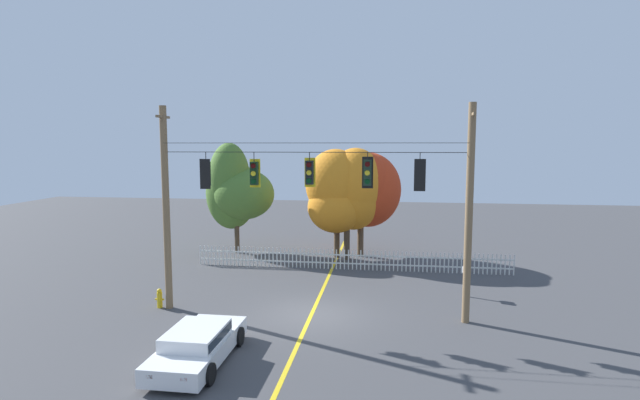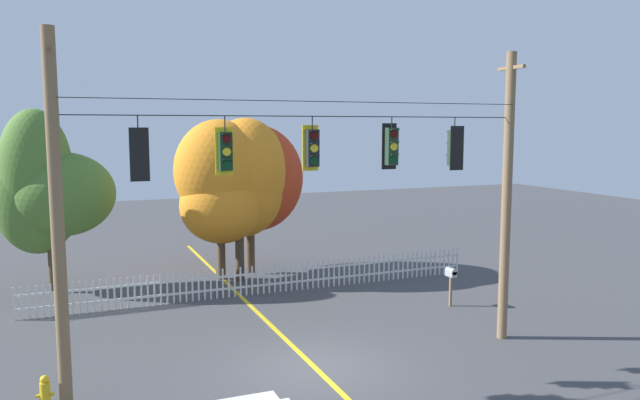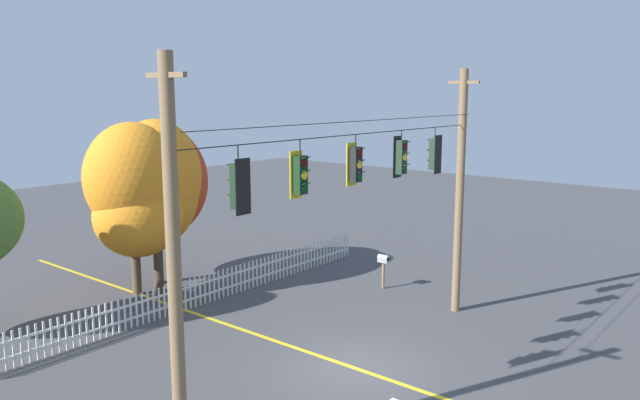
{
  "view_description": "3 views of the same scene",
  "coord_description": "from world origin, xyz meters",
  "px_view_note": "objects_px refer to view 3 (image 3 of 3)",
  "views": [
    {
      "loc": [
        3.0,
        -19.07,
        6.89
      ],
      "look_at": [
        0.21,
        1.09,
        4.57
      ],
      "focal_mm": 27.66,
      "sensor_mm": 36.0,
      "label": 1
    },
    {
      "loc": [
        -5.84,
        -14.53,
        6.33
      ],
      "look_at": [
        0.7,
        1.33,
        4.27
      ],
      "focal_mm": 34.77,
      "sensor_mm": 36.0,
      "label": 2
    },
    {
      "loc": [
        -13.35,
        -9.63,
        7.68
      ],
      "look_at": [
        0.45,
        1.63,
        4.57
      ],
      "focal_mm": 34.96,
      "sensor_mm": 36.0,
      "label": 3
    }
  ],
  "objects_px": {
    "autumn_maple_mid": "(137,194)",
    "traffic_signal_southbound_primary": "(239,186)",
    "traffic_signal_eastbound_side": "(435,154)",
    "autumn_oak_far_east": "(156,183)",
    "autumn_maple_far_west": "(158,178)",
    "roadside_mailbox": "(383,261)",
    "traffic_signal_northbound_primary": "(401,157)",
    "traffic_signal_westbound_side": "(355,164)",
    "traffic_signal_northbound_secondary": "(300,175)"
  },
  "relations": [
    {
      "from": "traffic_signal_eastbound_side",
      "to": "roadside_mailbox",
      "type": "bearing_deg",
      "value": 55.38
    },
    {
      "from": "traffic_signal_southbound_primary",
      "to": "roadside_mailbox",
      "type": "distance_m",
      "value": 12.22
    },
    {
      "from": "traffic_signal_northbound_secondary",
      "to": "roadside_mailbox",
      "type": "bearing_deg",
      "value": 20.9
    },
    {
      "from": "autumn_oak_far_east",
      "to": "autumn_maple_far_west",
      "type": "relative_size",
      "value": 1.01
    },
    {
      "from": "traffic_signal_southbound_primary",
      "to": "autumn_maple_mid",
      "type": "height_order",
      "value": "autumn_maple_mid"
    },
    {
      "from": "traffic_signal_northbound_secondary",
      "to": "autumn_maple_far_west",
      "type": "height_order",
      "value": "autumn_maple_far_west"
    },
    {
      "from": "autumn_maple_mid",
      "to": "traffic_signal_northbound_primary",
      "type": "bearing_deg",
      "value": -77.63
    },
    {
      "from": "traffic_signal_southbound_primary",
      "to": "roadside_mailbox",
      "type": "xyz_separation_m",
      "value": [
        10.82,
        3.39,
        -4.57
      ]
    },
    {
      "from": "roadside_mailbox",
      "to": "traffic_signal_southbound_primary",
      "type": "bearing_deg",
      "value": -162.62
    },
    {
      "from": "traffic_signal_westbound_side",
      "to": "traffic_signal_northbound_primary",
      "type": "xyz_separation_m",
      "value": [
        2.27,
        0.0,
        0.01
      ]
    },
    {
      "from": "traffic_signal_southbound_primary",
      "to": "autumn_maple_mid",
      "type": "relative_size",
      "value": 0.22
    },
    {
      "from": "autumn_maple_mid",
      "to": "traffic_signal_southbound_primary",
      "type": "bearing_deg",
      "value": -113.12
    },
    {
      "from": "traffic_signal_northbound_secondary",
      "to": "traffic_signal_westbound_side",
      "type": "height_order",
      "value": "same"
    },
    {
      "from": "traffic_signal_southbound_primary",
      "to": "traffic_signal_northbound_secondary",
      "type": "distance_m",
      "value": 2.0
    },
    {
      "from": "autumn_maple_mid",
      "to": "autumn_oak_far_east",
      "type": "relative_size",
      "value": 0.99
    },
    {
      "from": "traffic_signal_westbound_side",
      "to": "traffic_signal_eastbound_side",
      "type": "relative_size",
      "value": 0.94
    },
    {
      "from": "traffic_signal_northbound_primary",
      "to": "autumn_maple_mid",
      "type": "distance_m",
      "value": 10.45
    },
    {
      "from": "traffic_signal_southbound_primary",
      "to": "roadside_mailbox",
      "type": "height_order",
      "value": "traffic_signal_southbound_primary"
    },
    {
      "from": "autumn_oak_far_east",
      "to": "roadside_mailbox",
      "type": "distance_m",
      "value": 9.32
    },
    {
      "from": "traffic_signal_northbound_primary",
      "to": "autumn_maple_far_west",
      "type": "distance_m",
      "value": 10.99
    },
    {
      "from": "traffic_signal_westbound_side",
      "to": "autumn_maple_mid",
      "type": "height_order",
      "value": "autumn_maple_mid"
    },
    {
      "from": "traffic_signal_northbound_secondary",
      "to": "autumn_oak_far_east",
      "type": "height_order",
      "value": "autumn_oak_far_east"
    },
    {
      "from": "autumn_oak_far_east",
      "to": "autumn_maple_far_west",
      "type": "height_order",
      "value": "autumn_oak_far_east"
    },
    {
      "from": "autumn_maple_mid",
      "to": "autumn_oak_far_east",
      "type": "distance_m",
      "value": 1.07
    },
    {
      "from": "autumn_oak_far_east",
      "to": "autumn_maple_far_west",
      "type": "distance_m",
      "value": 0.85
    },
    {
      "from": "autumn_oak_far_east",
      "to": "roadside_mailbox",
      "type": "bearing_deg",
      "value": -51.25
    },
    {
      "from": "traffic_signal_southbound_primary",
      "to": "traffic_signal_northbound_secondary",
      "type": "bearing_deg",
      "value": 0.54
    },
    {
      "from": "traffic_signal_northbound_primary",
      "to": "autumn_maple_far_west",
      "type": "height_order",
      "value": "autumn_maple_far_west"
    },
    {
      "from": "autumn_oak_far_east",
      "to": "autumn_maple_far_west",
      "type": "bearing_deg",
      "value": 49.2
    },
    {
      "from": "autumn_oak_far_east",
      "to": "traffic_signal_eastbound_side",
      "type": "bearing_deg",
      "value": -72.81
    },
    {
      "from": "traffic_signal_eastbound_side",
      "to": "traffic_signal_westbound_side",
      "type": "bearing_deg",
      "value": 179.74
    },
    {
      "from": "traffic_signal_eastbound_side",
      "to": "autumn_maple_far_west",
      "type": "relative_size",
      "value": 0.22
    },
    {
      "from": "traffic_signal_northbound_primary",
      "to": "autumn_maple_far_west",
      "type": "xyz_separation_m",
      "value": [
        -0.64,
        10.87,
        -1.5
      ]
    },
    {
      "from": "traffic_signal_westbound_side",
      "to": "autumn_maple_mid",
      "type": "distance_m",
      "value": 10.21
    },
    {
      "from": "autumn_maple_mid",
      "to": "autumn_oak_far_east",
      "type": "xyz_separation_m",
      "value": [
        1.01,
        0.19,
        0.28
      ]
    },
    {
      "from": "traffic_signal_westbound_side",
      "to": "roadside_mailbox",
      "type": "distance_m",
      "value": 8.74
    },
    {
      "from": "traffic_signal_northbound_secondary",
      "to": "traffic_signal_westbound_side",
      "type": "xyz_separation_m",
      "value": [
        2.23,
        0.0,
        0.05
      ]
    },
    {
      "from": "traffic_signal_eastbound_side",
      "to": "autumn_oak_far_east",
      "type": "relative_size",
      "value": 0.22
    },
    {
      "from": "traffic_signal_northbound_secondary",
      "to": "autumn_maple_far_west",
      "type": "distance_m",
      "value": 11.63
    },
    {
      "from": "traffic_signal_eastbound_side",
      "to": "autumn_oak_far_east",
      "type": "xyz_separation_m",
      "value": [
        -3.17,
        10.25,
        -1.52
      ]
    },
    {
      "from": "roadside_mailbox",
      "to": "autumn_maple_far_west",
      "type": "bearing_deg",
      "value": 123.46
    },
    {
      "from": "traffic_signal_northbound_secondary",
      "to": "roadside_mailbox",
      "type": "distance_m",
      "value": 10.51
    },
    {
      "from": "traffic_signal_eastbound_side",
      "to": "autumn_maple_far_west",
      "type": "bearing_deg",
      "value": 103.53
    },
    {
      "from": "autumn_oak_far_east",
      "to": "autumn_maple_mid",
      "type": "bearing_deg",
      "value": -169.37
    },
    {
      "from": "traffic_signal_westbound_side",
      "to": "autumn_maple_mid",
      "type": "bearing_deg",
      "value": 89.63
    },
    {
      "from": "traffic_signal_southbound_primary",
      "to": "roadside_mailbox",
      "type": "bearing_deg",
      "value": 17.38
    },
    {
      "from": "traffic_signal_northbound_secondary",
      "to": "roadside_mailbox",
      "type": "xyz_separation_m",
      "value": [
        8.82,
        3.37,
        -4.6
      ]
    },
    {
      "from": "autumn_oak_far_east",
      "to": "autumn_maple_far_west",
      "type": "xyz_separation_m",
      "value": [
        0.55,
        0.64,
        0.09
      ]
    },
    {
      "from": "autumn_oak_far_east",
      "to": "traffic_signal_northbound_primary",
      "type": "bearing_deg",
      "value": -83.37
    },
    {
      "from": "traffic_signal_northbound_secondary",
      "to": "autumn_maple_mid",
      "type": "relative_size",
      "value": 0.21
    }
  ]
}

